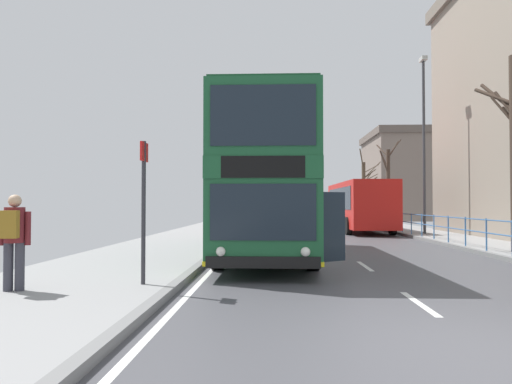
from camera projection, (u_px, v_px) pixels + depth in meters
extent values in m
cube|color=#48484D|center=(489.00, 354.00, 5.37)|extent=(8.40, 140.00, 0.06)
cube|color=silver|center=(419.00, 303.00, 7.96)|extent=(0.12, 2.00, 0.00)
cube|color=silver|center=(365.00, 266.00, 12.76)|extent=(0.12, 2.00, 0.00)
cube|color=silver|center=(340.00, 249.00, 17.55)|extent=(0.12, 2.00, 0.00)
cube|color=silver|center=(326.00, 239.00, 22.35)|extent=(0.12, 2.00, 0.00)
cube|color=silver|center=(317.00, 233.00, 27.14)|extent=(0.12, 2.00, 0.00)
cube|color=silver|center=(311.00, 229.00, 31.94)|extent=(0.12, 2.00, 0.00)
cube|color=silver|center=(306.00, 226.00, 36.73)|extent=(0.12, 2.00, 0.00)
cube|color=silver|center=(303.00, 223.00, 41.53)|extent=(0.12, 2.00, 0.00)
cube|color=silver|center=(300.00, 221.00, 46.32)|extent=(0.12, 2.00, 0.00)
cube|color=silver|center=(297.00, 220.00, 51.12)|extent=(0.12, 2.00, 0.00)
cube|color=silver|center=(295.00, 218.00, 55.91)|extent=(0.12, 2.00, 0.00)
cube|color=silver|center=(138.00, 347.00, 5.52)|extent=(0.12, 133.00, 0.00)
cube|color=slate|center=(108.00, 341.00, 5.54)|extent=(0.20, 140.00, 0.14)
cube|color=#19512D|center=(267.00, 216.00, 15.16)|extent=(2.50, 10.57, 1.82)
cube|color=#19512D|center=(267.00, 180.00, 15.19)|extent=(2.51, 10.62, 0.48)
cube|color=#19512D|center=(267.00, 146.00, 15.22)|extent=(2.50, 10.57, 1.66)
cube|color=#154527|center=(267.00, 119.00, 15.24)|extent=(2.43, 10.25, 0.08)
cube|color=#19232D|center=(263.00, 212.00, 9.88)|extent=(2.18, 0.03, 1.17)
cube|color=black|center=(263.00, 167.00, 9.90)|extent=(1.74, 0.03, 0.46)
cube|color=#19232D|center=(263.00, 115.00, 9.93)|extent=(2.18, 0.03, 1.26)
cube|color=black|center=(263.00, 262.00, 9.85)|extent=(2.36, 0.08, 0.24)
cube|color=yellow|center=(267.00, 243.00, 15.14)|extent=(2.53, 10.62, 0.10)
cube|color=#19232D|center=(307.00, 208.00, 15.38)|extent=(0.04, 8.24, 0.95)
cube|color=#19232D|center=(307.00, 143.00, 15.17)|extent=(0.04, 9.51, 1.00)
cube|color=#19232D|center=(229.00, 208.00, 15.49)|extent=(0.04, 8.24, 0.95)
cube|color=#19232D|center=(228.00, 144.00, 15.27)|extent=(0.04, 9.51, 1.00)
sphere|color=white|center=(305.00, 252.00, 9.81)|extent=(0.20, 0.20, 0.20)
sphere|color=white|center=(221.00, 252.00, 9.88)|extent=(0.20, 0.20, 0.20)
cube|color=#19232D|center=(331.00, 227.00, 10.87)|extent=(0.68, 0.49, 1.57)
cube|color=black|center=(315.00, 226.00, 11.19)|extent=(0.10, 0.90, 1.57)
cylinder|color=black|center=(313.00, 249.00, 12.02)|extent=(0.30, 1.04, 1.04)
cylinder|color=black|center=(218.00, 249.00, 12.12)|extent=(0.30, 1.04, 1.04)
cylinder|color=black|center=(300.00, 233.00, 18.47)|extent=(0.30, 1.04, 1.04)
cylinder|color=black|center=(238.00, 233.00, 18.57)|extent=(0.30, 1.04, 1.04)
cube|color=red|center=(359.00, 205.00, 28.74)|extent=(2.61, 9.71, 2.59)
cube|color=#19232D|center=(339.00, 199.00, 28.78)|extent=(0.17, 8.22, 1.24)
cube|color=#19232D|center=(380.00, 199.00, 28.72)|extent=(0.17, 8.22, 1.24)
cube|color=#19232D|center=(346.00, 201.00, 33.60)|extent=(2.09, 0.07, 1.55)
cylinder|color=black|center=(333.00, 222.00, 31.57)|extent=(0.30, 0.96, 0.96)
cylinder|color=black|center=(369.00, 222.00, 31.52)|extent=(0.30, 0.96, 0.96)
cylinder|color=black|center=(348.00, 226.00, 25.70)|extent=(0.30, 0.96, 0.96)
cylinder|color=black|center=(392.00, 226.00, 25.65)|extent=(0.30, 0.96, 0.96)
cylinder|color=#386BA8|center=(486.00, 234.00, 15.55)|extent=(0.05, 0.05, 1.05)
cylinder|color=#386BA8|center=(465.00, 231.00, 17.26)|extent=(0.05, 0.05, 1.05)
cylinder|color=#386BA8|center=(448.00, 229.00, 18.97)|extent=(0.05, 0.05, 1.05)
cylinder|color=#386BA8|center=(434.00, 227.00, 20.68)|extent=(0.05, 0.05, 1.05)
cylinder|color=#386BA8|center=(422.00, 225.00, 22.39)|extent=(0.05, 0.05, 1.05)
cylinder|color=#386BA8|center=(411.00, 224.00, 24.10)|extent=(0.05, 0.05, 1.05)
cylinder|color=#386BA8|center=(402.00, 222.00, 25.81)|extent=(0.05, 0.05, 1.05)
cylinder|color=#386BA8|center=(394.00, 221.00, 27.52)|extent=(0.05, 0.05, 1.05)
cylinder|color=#386BA8|center=(387.00, 220.00, 29.23)|extent=(0.05, 0.05, 1.05)
cylinder|color=#386BA8|center=(381.00, 219.00, 30.94)|extent=(0.05, 0.05, 1.05)
cylinder|color=#386BA8|center=(376.00, 219.00, 32.65)|extent=(0.05, 0.05, 1.05)
cylinder|color=#386BA8|center=(371.00, 218.00, 34.36)|extent=(0.05, 0.05, 1.05)
cylinder|color=#386BA8|center=(448.00, 217.00, 18.98)|extent=(0.04, 30.80, 0.04)
cylinder|color=#386BA8|center=(448.00, 228.00, 18.97)|extent=(0.04, 30.80, 0.04)
cylinder|color=#383842|center=(8.00, 266.00, 8.33)|extent=(0.19, 0.19, 0.87)
cylinder|color=#383842|center=(20.00, 265.00, 8.36)|extent=(0.19, 0.19, 0.87)
cylinder|color=maroon|center=(15.00, 225.00, 8.36)|extent=(0.40, 0.40, 0.62)
cylinder|color=maroon|center=(1.00, 228.00, 8.33)|extent=(0.12, 0.12, 0.59)
cylinder|color=maroon|center=(28.00, 228.00, 8.39)|extent=(0.12, 0.12, 0.59)
sphere|color=tan|center=(15.00, 201.00, 8.37)|extent=(0.26, 0.26, 0.22)
cube|color=olive|center=(9.00, 224.00, 8.11)|extent=(0.31, 0.23, 0.47)
cylinder|color=#2D2D33|center=(143.00, 212.00, 9.06)|extent=(0.08, 0.08, 2.69)
cube|color=red|center=(144.00, 152.00, 9.11)|extent=(0.04, 0.44, 0.36)
cylinder|color=#38383D|center=(424.00, 147.00, 24.45)|extent=(0.14, 0.14, 8.79)
cube|color=#B2B2AD|center=(423.00, 59.00, 24.56)|extent=(0.28, 0.60, 0.20)
cylinder|color=#4C3D2D|center=(364.00, 192.00, 43.20)|extent=(0.33, 0.33, 5.27)
cylinder|color=#4C3D2D|center=(371.00, 178.00, 43.10)|extent=(1.27, 0.28, 0.71)
cylinder|color=#4C3D2D|center=(370.00, 182.00, 42.97)|extent=(1.21, 0.57, 0.89)
cylinder|color=#4C3D2D|center=(368.00, 178.00, 43.43)|extent=(0.93, 0.54, 1.11)
cylinder|color=#4C3D2D|center=(362.00, 159.00, 42.58)|extent=(0.69, 1.52, 1.80)
cylinder|color=#4C3D2D|center=(371.00, 169.00, 43.10)|extent=(1.35, 0.33, 0.80)
cylinder|color=#4C3D2D|center=(372.00, 170.00, 42.96)|extent=(1.48, 0.60, 1.52)
cylinder|color=#4C3D2D|center=(370.00, 174.00, 43.12)|extent=(1.10, 0.29, 0.88)
cylinder|color=#423328|center=(388.00, 186.00, 37.51)|extent=(0.30, 0.30, 5.77)
cylinder|color=#423328|center=(384.00, 162.00, 37.22)|extent=(0.92, 0.85, 1.83)
cylinder|color=#423328|center=(382.00, 151.00, 38.29)|extent=(0.69, 1.50, 1.16)
cylinder|color=#423328|center=(393.00, 150.00, 37.52)|extent=(0.91, 0.22, 1.35)
cylinder|color=#423328|center=(385.00, 162.00, 37.87)|extent=(0.47, 0.75, 1.17)
cylinder|color=#423328|center=(394.00, 148.00, 36.91)|extent=(0.76, 1.39, 1.18)
cylinder|color=#423328|center=(504.00, 112.00, 15.59)|extent=(0.59, 0.74, 1.12)
cylinder|color=#423328|center=(510.00, 116.00, 15.73)|extent=(0.14, 1.02, 0.83)
cylinder|color=#423328|center=(506.00, 106.00, 15.60)|extent=(0.47, 0.77, 1.08)
cylinder|color=#423328|center=(498.00, 98.00, 15.95)|extent=(0.65, 1.44, 1.30)
cylinder|color=#423328|center=(495.00, 97.00, 15.96)|extent=(0.85, 1.44, 0.91)
cube|color=slate|center=(427.00, 180.00, 50.64)|extent=(11.71, 10.41, 8.46)
cube|color=#5F534B|center=(426.00, 136.00, 50.75)|extent=(12.18, 10.82, 0.70)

